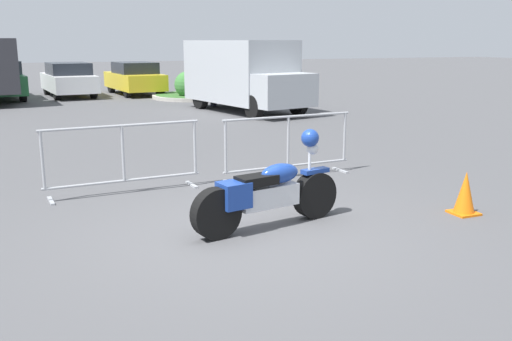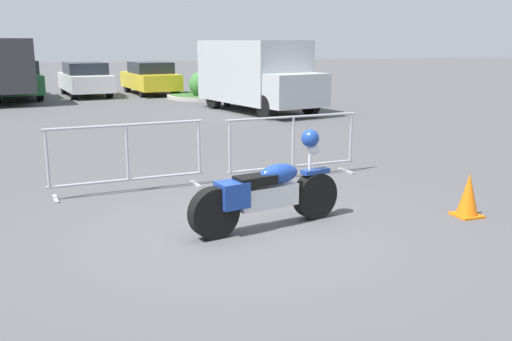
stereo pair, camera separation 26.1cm
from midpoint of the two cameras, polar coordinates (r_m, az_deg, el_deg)
name	(u,v)px [view 1 (the left image)]	position (r m, az deg, el deg)	size (l,w,h in m)	color
ground_plane	(244,232)	(7.04, -2.26, -6.19)	(120.00, 120.00, 0.00)	#4C4C4F
motorcycle	(268,192)	(7.08, 0.17, -2.20)	(2.10, 0.59, 1.20)	black
crowd_barrier_near	(123,158)	(8.92, -13.96, 1.23)	(2.41, 0.60, 1.07)	#9EA0A5
crowd_barrier_far	(288,145)	(9.70, 2.46, 2.52)	(2.41, 0.60, 1.07)	#9EA0A5
delivery_van	(243,74)	(19.03, -1.66, 9.67)	(2.95, 5.30, 2.31)	#B2B7BC
parked_car_white	(69,79)	(25.39, -18.51, 8.63)	(2.09, 4.30, 1.41)	white
parked_car_yellow	(135,78)	(25.70, -12.34, 9.02)	(2.07, 4.25, 1.39)	yellow
pedestrian	(213,80)	(20.63, -4.66, 8.99)	(0.45, 0.45, 1.69)	#262838
planter_island	(196,88)	(23.60, -6.33, 8.19)	(3.56, 3.56, 1.17)	#ADA89E
traffic_cone	(465,193)	(8.13, 19.33, -2.18)	(0.34, 0.34, 0.59)	orange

